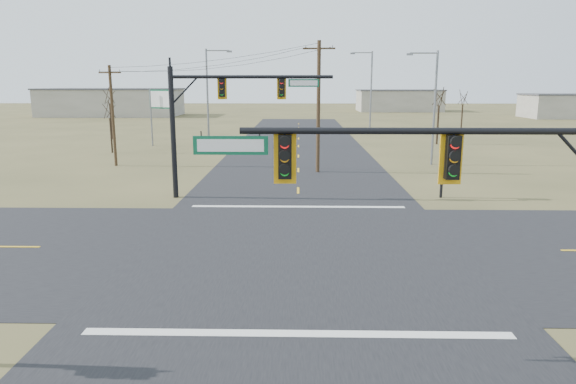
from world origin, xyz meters
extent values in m
plane|color=brown|center=(0.00, 0.00, 0.00)|extent=(320.00, 320.00, 0.00)
cube|color=black|center=(0.00, 0.00, 0.01)|extent=(160.00, 14.00, 0.02)
cube|color=black|center=(0.00, 0.00, 0.01)|extent=(14.00, 160.00, 0.02)
cube|color=silver|center=(0.00, -7.50, 0.03)|extent=(12.00, 0.40, 0.01)
cube|color=silver|center=(0.00, 7.50, 0.03)|extent=(12.00, 0.40, 0.01)
cylinder|color=black|center=(3.15, -8.44, 5.75)|extent=(9.07, 0.16, 0.16)
cube|color=#0C5536|center=(-1.61, -8.44, 5.40)|extent=(1.80, 0.05, 0.45)
cylinder|color=black|center=(-7.50, 9.91, 3.91)|extent=(0.31, 0.31, 7.82)
cylinder|color=black|center=(-2.75, 9.91, 7.22)|extent=(9.49, 0.20, 0.20)
cube|color=#0C5536|center=(0.30, 9.91, 6.87)|extent=(1.80, 0.05, 0.45)
cylinder|color=black|center=(8.74, 10.17, 1.97)|extent=(0.17, 0.17, 3.95)
cylinder|color=#422F1C|center=(1.52, 19.22, 5.00)|extent=(0.29, 0.29, 10.01)
cube|color=#422F1C|center=(1.52, 19.22, 9.41)|extent=(2.45, 0.29, 0.12)
cylinder|color=#422F1C|center=(-15.46, 22.04, 4.15)|extent=(0.24, 0.24, 8.31)
cube|color=#422F1C|center=(-15.46, 22.04, 7.71)|extent=(2.00, 0.59, 0.12)
cylinder|color=slate|center=(-16.28, 36.09, 3.09)|extent=(0.16, 0.16, 6.17)
cylinder|color=slate|center=(-13.81, 36.09, 3.09)|extent=(0.16, 0.16, 6.17)
cube|color=#0C5536|center=(-15.05, 36.09, 5.14)|extent=(3.04, 1.41, 2.06)
cylinder|color=slate|center=(11.43, 23.16, 4.74)|extent=(0.19, 0.19, 9.49)
cylinder|color=slate|center=(10.29, 23.16, 9.29)|extent=(2.28, 0.11, 0.11)
cube|color=slate|center=(9.15, 23.16, 9.19)|extent=(0.55, 0.32, 0.17)
cylinder|color=slate|center=(9.90, 51.01, 5.54)|extent=(0.22, 0.22, 11.09)
cylinder|color=slate|center=(8.57, 51.01, 10.89)|extent=(2.66, 0.13, 0.13)
cube|color=slate|center=(7.24, 51.01, 10.79)|extent=(0.66, 0.42, 0.20)
cylinder|color=slate|center=(-10.03, 36.45, 5.25)|extent=(0.21, 0.21, 10.51)
cylinder|color=slate|center=(-8.77, 36.45, 10.31)|extent=(2.52, 0.13, 0.13)
cube|color=slate|center=(-7.51, 36.45, 10.21)|extent=(0.58, 0.27, 0.19)
cylinder|color=black|center=(-18.72, 30.22, 1.74)|extent=(0.17, 0.17, 3.48)
cylinder|color=black|center=(-23.34, 43.07, 2.21)|extent=(0.20, 0.20, 4.41)
cylinder|color=black|center=(15.87, 38.40, 2.20)|extent=(0.23, 0.23, 4.41)
cylinder|color=black|center=(20.80, 45.62, 2.11)|extent=(0.19, 0.19, 4.22)
cube|color=#ADA799|center=(-40.00, 90.00, 2.75)|extent=(28.00, 14.00, 5.50)
cube|color=#ADA799|center=(25.00, 110.00, 2.50)|extent=(20.00, 12.00, 5.00)
cube|color=#ADA799|center=(55.00, 85.00, 2.25)|extent=(18.00, 10.00, 4.50)
camera|label=1|loc=(0.02, -20.65, 6.86)|focal=32.00mm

